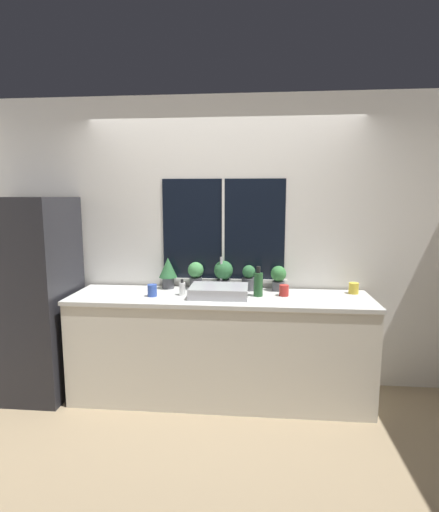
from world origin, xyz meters
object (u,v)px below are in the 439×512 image
object	(u,v)px
bottle_tall	(258,284)
mug_blue	(152,290)
sink	(219,291)
potted_plant_left	(196,274)
potted_plant_right	(249,278)
mug_yellow	(354,288)
potted_plant_far_left	(168,270)
soap_bottle	(182,289)
mug_red	(284,290)
refrigerator	(29,297)
potted_plant_far_right	(278,277)
potted_plant_center	(223,273)

from	to	relation	value
bottle_tall	mug_blue	xyz separation A→B (m)	(-0.91, -0.09, -0.06)
sink	potted_plant_left	bearing A→B (deg)	133.64
potted_plant_right	mug_yellow	distance (m)	0.93
potted_plant_far_left	potted_plant_left	bearing A→B (deg)	0.00
mug_blue	soap_bottle	bearing A→B (deg)	14.29
mug_blue	mug_red	xyz separation A→B (m)	(1.13, 0.12, -0.00)
refrigerator	potted_plant_far_right	world-z (taller)	refrigerator
mug_yellow	soap_bottle	bearing A→B (deg)	-172.51
soap_bottle	mug_yellow	distance (m)	1.52
potted_plant_left	mug_yellow	world-z (taller)	potted_plant_left
sink	mug_yellow	distance (m)	1.20
potted_plant_center	soap_bottle	xyz separation A→B (m)	(-0.34, -0.25, -0.10)
potted_plant_far_left	potted_plant_right	xyz separation A→B (m)	(0.75, 0.00, -0.06)
potted_plant_right	sink	bearing A→B (deg)	-134.64
potted_plant_far_left	potted_plant_far_right	xyz separation A→B (m)	(1.02, 0.00, -0.04)
potted_plant_right	bottle_tall	xyz separation A→B (m)	(0.09, -0.22, -0.00)
mug_yellow	mug_red	world-z (taller)	mug_yellow
soap_bottle	mug_yellow	size ratio (longest dim) A/B	1.45
sink	mug_red	size ratio (longest dim) A/B	5.17
mug_blue	mug_yellow	distance (m)	1.78
sink	potted_plant_right	xyz separation A→B (m)	(0.25, 0.25, 0.07)
potted_plant_far_left	bottle_tall	world-z (taller)	potted_plant_far_left
potted_plant_far_left	potted_plant_center	bearing A→B (deg)	0.00
bottle_tall	mug_blue	size ratio (longest dim) A/B	2.51
potted_plant_left	potted_plant_right	size ratio (longest dim) A/B	1.09
sink	potted_plant_far_right	size ratio (longest dim) A/B	2.17
potted_plant_center	mug_yellow	size ratio (longest dim) A/B	2.77
soap_bottle	bottle_tall	xyz separation A→B (m)	(0.66, 0.03, 0.05)
potted_plant_center	soap_bottle	world-z (taller)	potted_plant_center
potted_plant_far_right	soap_bottle	size ratio (longest dim) A/B	1.62
sink	potted_plant_far_left	xyz separation A→B (m)	(-0.50, 0.25, 0.12)
potted_plant_center	mug_blue	bearing A→B (deg)	-151.96
potted_plant_far_left	mug_blue	xyz separation A→B (m)	(-0.07, -0.31, -0.12)
mug_yellow	mug_red	size ratio (longest dim) A/B	1.01
potted_plant_center	potted_plant_far_right	bearing A→B (deg)	0.00
sink	soap_bottle	distance (m)	0.32
refrigerator	potted_plant_center	bearing A→B (deg)	9.18
potted_plant_center	mug_red	bearing A→B (deg)	-19.61
potted_plant_right	bottle_tall	size ratio (longest dim) A/B	0.89
refrigerator	bottle_tall	xyz separation A→B (m)	(2.06, 0.06, 0.15)
potted_plant_right	soap_bottle	distance (m)	0.63
potted_plant_center	potted_plant_right	xyz separation A→B (m)	(0.23, 0.00, -0.04)
mug_yellow	mug_blue	bearing A→B (deg)	-171.53
refrigerator	potted_plant_far_left	distance (m)	1.27
potted_plant_left	potted_plant_center	bearing A→B (deg)	0.00
sink	bottle_tall	size ratio (longest dim) A/B	1.90
bottle_tall	mug_yellow	bearing A→B (deg)	11.26
sink	mug_blue	distance (m)	0.58
bottle_tall	sink	bearing A→B (deg)	-174.52
refrigerator	potted_plant_far_left	xyz separation A→B (m)	(1.22, 0.28, 0.21)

